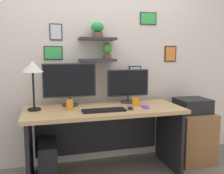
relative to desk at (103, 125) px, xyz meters
The scene contains 14 objects.
ground_plane 0.54m from the desk, 90.00° to the right, with size 8.00×8.00×0.00m, color #70665B.
back_wall_assembly 0.90m from the desk, 89.68° to the left, with size 4.40×0.24×2.70m.
desk is the anchor object (origin of this frame).
monitor_left 0.60m from the desk, 154.55° to the left, with size 0.58×0.18×0.47m.
monitor_right 0.56m from the desk, 25.42° to the left, with size 0.51×0.18×0.39m.
keyboard 0.30m from the desk, 100.86° to the right, with size 0.44×0.14×0.02m, color black.
computer_mouse 0.39m from the desk, 37.60° to the right, with size 0.06×0.09×0.03m, color black.
desk_lamp 0.95m from the desk, behind, with size 0.21×0.21×0.51m.
cell_phone 0.51m from the desk, 19.42° to the right, with size 0.07×0.14×0.01m, color purple.
coffee_mug 0.45m from the desk, ahead, with size 0.08×0.08×0.09m, color orange.
water_cup 0.45m from the desk, behind, with size 0.07×0.07×0.11m, color orange.
drawer_cabinet 1.15m from the desk, ahead, with size 0.44×0.50×0.61m, color brown.
printer 1.14m from the desk, ahead, with size 0.38×0.34×0.17m, color black.
computer_tower_left 0.69m from the desk, behind, with size 0.18×0.40×0.43m, color black.
Camera 1 is at (-0.60, -2.51, 1.33)m, focal length 39.52 mm.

